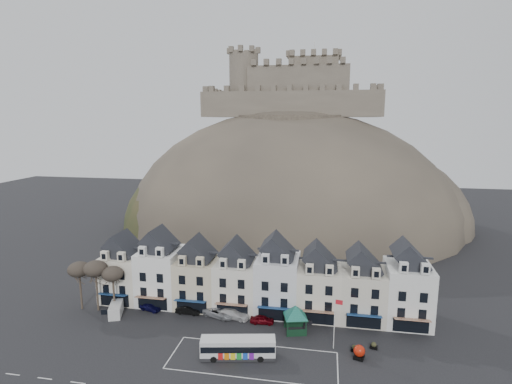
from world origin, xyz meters
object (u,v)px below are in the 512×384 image
at_px(car_navy, 150,307).
at_px(red_buoy, 359,352).
at_px(flagpole, 335,320).
at_px(car_white, 233,313).
at_px(white_van, 116,309).
at_px(car_silver, 219,312).
at_px(bus, 238,347).
at_px(car_charcoal, 298,319).
at_px(bus_shelter, 295,311).
at_px(car_maroon, 262,320).
at_px(car_black, 188,310).

bearing_deg(car_navy, red_buoy, -86.69).
bearing_deg(flagpole, car_white, 159.19).
bearing_deg(white_van, car_silver, -11.94).
height_order(bus, flagpole, flagpole).
distance_m(bus, car_charcoal, 12.76).
height_order(red_buoy, white_van, white_van).
height_order(red_buoy, car_navy, red_buoy).
height_order(flagpole, car_silver, flagpole).
xyz_separation_m(white_van, car_silver, (16.61, 2.50, -0.22)).
xyz_separation_m(flagpole, white_van, (-34.80, 3.52, -3.34)).
distance_m(bus_shelter, car_maroon, 6.10).
xyz_separation_m(red_buoy, car_maroon, (-14.22, 6.89, -0.33)).
height_order(bus, car_maroon, bus).
height_order(car_black, car_silver, car_silver).
relative_size(car_navy, car_charcoal, 0.89).
bearing_deg(red_buoy, bus, -170.69).
bearing_deg(car_maroon, car_white, 75.50).
bearing_deg(bus, white_van, 149.52).
xyz_separation_m(white_van, car_charcoal, (29.39, 2.50, -0.27)).
bearing_deg(white_van, car_maroon, -16.79).
xyz_separation_m(red_buoy, white_van, (-38.03, 5.34, -0.02)).
relative_size(bus, car_navy, 2.74).
bearing_deg(red_buoy, car_silver, 159.89).
xyz_separation_m(car_navy, car_silver, (11.79, 0.06, 0.10)).
relative_size(car_navy, car_white, 0.69).
height_order(white_van, car_maroon, white_van).
distance_m(bus_shelter, red_buoy, 10.66).
relative_size(red_buoy, car_white, 0.35).
xyz_separation_m(car_navy, car_black, (6.59, 0.06, 0.04)).
bearing_deg(bus_shelter, car_white, 151.68).
bearing_deg(car_charcoal, white_van, 82.99).
xyz_separation_m(bus_shelter, red_buoy, (8.93, -5.34, -2.29)).
distance_m(bus_shelter, white_van, 29.19).
relative_size(car_silver, car_white, 0.96).
relative_size(white_van, car_navy, 1.22).
xyz_separation_m(car_white, car_charcoal, (10.43, 0.00, -0.10)).
bearing_deg(car_black, car_white, -88.96).
relative_size(red_buoy, car_charcoal, 0.46).
bearing_deg(bus_shelter, bus, -145.71).
relative_size(bus_shelter, car_white, 1.18).
distance_m(bus_shelter, car_navy, 24.54).
relative_size(bus, car_maroon, 2.72).
xyz_separation_m(bus_shelter, car_white, (-10.14, 2.50, -2.47)).
height_order(car_black, car_white, car_white).
relative_size(flagpole, car_black, 1.85).
xyz_separation_m(bus_shelter, car_black, (-17.69, 2.50, -2.59)).
height_order(flagpole, white_van, flagpole).
bearing_deg(car_silver, flagpole, -91.32).
height_order(car_black, car_maroon, car_black).
bearing_deg(flagpole, bus, -160.70).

